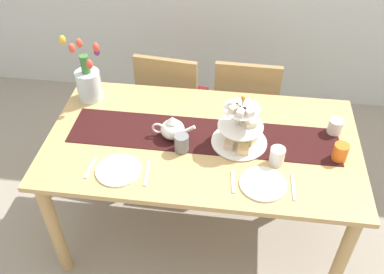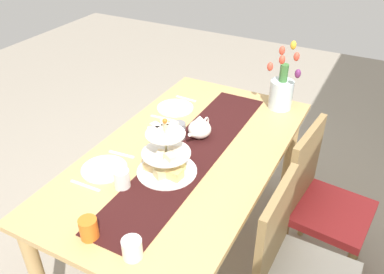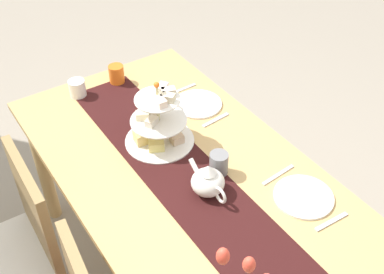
{
  "view_description": "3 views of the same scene",
  "coord_description": "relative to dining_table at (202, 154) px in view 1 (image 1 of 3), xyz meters",
  "views": [
    {
      "loc": [
        0.17,
        -1.72,
        2.32
      ],
      "look_at": [
        -0.05,
        -0.06,
        0.84
      ],
      "focal_mm": 39.92,
      "sensor_mm": 36.0,
      "label": 1
    },
    {
      "loc": [
        1.53,
        0.84,
        2.01
      ],
      "look_at": [
        -0.08,
        -0.0,
        0.83
      ],
      "focal_mm": 37.41,
      "sensor_mm": 36.0,
      "label": 2
    },
    {
      "loc": [
        -1.2,
        0.77,
        2.16
      ],
      "look_at": [
        0.06,
        -0.07,
        0.87
      ],
      "focal_mm": 45.43,
      "sensor_mm": 36.0,
      "label": 3
    }
  ],
  "objects": [
    {
      "name": "fork_right",
      "position": [
        0.18,
        -0.29,
        0.11
      ],
      "size": [
        0.03,
        0.15,
        0.01
      ],
      "primitive_type": "cube",
      "rotation": [
        0.0,
        0.0,
        0.09
      ],
      "color": "silver",
      "rests_on": "dining_table"
    },
    {
      "name": "ground_plane",
      "position": [
        0.0,
        0.0,
        -0.67
      ],
      "size": [
        8.0,
        8.0,
        0.0
      ],
      "primitive_type": "plane",
      "color": "gray"
    },
    {
      "name": "dining_table",
      "position": [
        0.0,
        0.0,
        0.0
      ],
      "size": [
        1.69,
        0.93,
        0.78
      ],
      "color": "tan",
      "rests_on": "ground_plane"
    },
    {
      "name": "mug_white_text",
      "position": [
        0.39,
        -0.13,
        0.15
      ],
      "size": [
        0.08,
        0.08,
        0.09
      ],
      "primitive_type": "cylinder",
      "color": "white",
      "rests_on": "dining_table"
    },
    {
      "name": "cream_jug",
      "position": [
        0.71,
        0.15,
        0.15
      ],
      "size": [
        0.08,
        0.08,
        0.08
      ],
      "primitive_type": "cylinder",
      "color": "white",
      "rests_on": "dining_table"
    },
    {
      "name": "table_runner",
      "position": [
        0.0,
        0.03,
        0.11
      ],
      "size": [
        1.47,
        0.3,
        0.0
      ],
      "primitive_type": "cube",
      "color": "black",
      "rests_on": "dining_table"
    },
    {
      "name": "mug_grey",
      "position": [
        -0.1,
        -0.1,
        0.16
      ],
      "size": [
        0.08,
        0.08,
        0.09
      ],
      "primitive_type": "cylinder",
      "color": "slate",
      "rests_on": "table_runner"
    },
    {
      "name": "chair_right",
      "position": [
        0.23,
        0.69,
        -0.17
      ],
      "size": [
        0.43,
        0.43,
        0.91
      ],
      "color": "olive",
      "rests_on": "ground_plane"
    },
    {
      "name": "teapot",
      "position": [
        -0.16,
        0.0,
        0.17
      ],
      "size": [
        0.24,
        0.13,
        0.14
      ],
      "color": "white",
      "rests_on": "table_runner"
    },
    {
      "name": "knife_left",
      "position": [
        -0.25,
        -0.29,
        0.11
      ],
      "size": [
        0.03,
        0.17,
        0.01
      ],
      "primitive_type": "cube",
      "rotation": [
        0.0,
        0.0,
        0.08
      ],
      "color": "silver",
      "rests_on": "dining_table"
    },
    {
      "name": "dinner_plate_left",
      "position": [
        -0.39,
        -0.29,
        0.11
      ],
      "size": [
        0.23,
        0.23,
        0.01
      ],
      "primitive_type": "cylinder",
      "color": "white",
      "rests_on": "dining_table"
    },
    {
      "name": "mug_orange",
      "position": [
        0.71,
        -0.06,
        0.15
      ],
      "size": [
        0.08,
        0.08,
        0.09
      ],
      "primitive_type": "cylinder",
      "color": "orange",
      "rests_on": "dining_table"
    },
    {
      "name": "dinner_plate_right",
      "position": [
        0.33,
        -0.29,
        0.11
      ],
      "size": [
        0.23,
        0.23,
        0.01
      ],
      "primitive_type": "cylinder",
      "color": "white",
      "rests_on": "dining_table"
    },
    {
      "name": "fork_left",
      "position": [
        -0.54,
        -0.29,
        0.11
      ],
      "size": [
        0.02,
        0.15,
        0.01
      ],
      "primitive_type": "cube",
      "rotation": [
        0.0,
        0.0,
        -0.04
      ],
      "color": "silver",
      "rests_on": "dining_table"
    },
    {
      "name": "knife_right",
      "position": [
        0.47,
        -0.29,
        0.11
      ],
      "size": [
        0.02,
        0.17,
        0.01
      ],
      "primitive_type": "cube",
      "rotation": [
        0.0,
        0.0,
        0.03
      ],
      "color": "silver",
      "rests_on": "dining_table"
    },
    {
      "name": "tiered_cake_stand",
      "position": [
        0.2,
        0.0,
        0.2
      ],
      "size": [
        0.3,
        0.3,
        0.3
      ],
      "color": "beige",
      "rests_on": "table_runner"
    },
    {
      "name": "tulip_vase",
      "position": [
        -0.71,
        0.29,
        0.23
      ],
      "size": [
        0.23,
        0.2,
        0.41
      ],
      "color": "silver",
      "rests_on": "dining_table"
    },
    {
      "name": "chair_left",
      "position": [
        -0.29,
        0.69,
        -0.17
      ],
      "size": [
        0.46,
        0.46,
        0.91
      ],
      "color": "olive",
      "rests_on": "ground_plane"
    }
  ]
}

